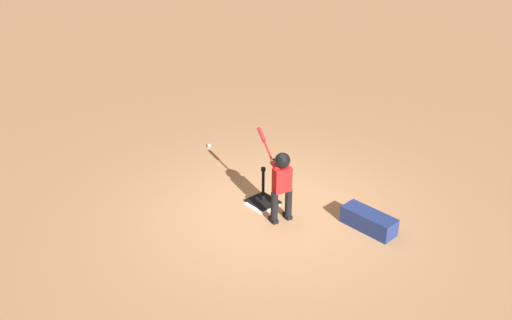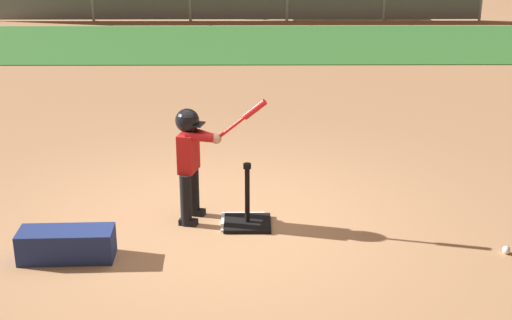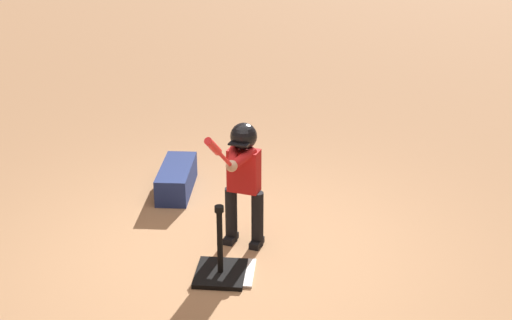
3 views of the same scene
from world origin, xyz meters
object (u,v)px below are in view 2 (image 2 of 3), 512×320
(batting_tee, at_px, (247,218))
(baseball, at_px, (506,250))
(equipment_bag, at_px, (67,244))
(batter_child, at_px, (191,151))

(batting_tee, xyz_separation_m, baseball, (2.36, -0.63, -0.04))
(baseball, height_order, equipment_bag, equipment_bag)
(batting_tee, distance_m, equipment_bag, 1.76)
(baseball, bearing_deg, batter_child, 165.34)
(batting_tee, distance_m, batter_child, 0.86)
(batting_tee, relative_size, batter_child, 0.50)
(batter_child, distance_m, equipment_bag, 1.48)
(equipment_bag, bearing_deg, baseball, -1.10)
(batting_tee, height_order, batter_child, batter_child)
(batter_child, bearing_deg, batting_tee, -13.48)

